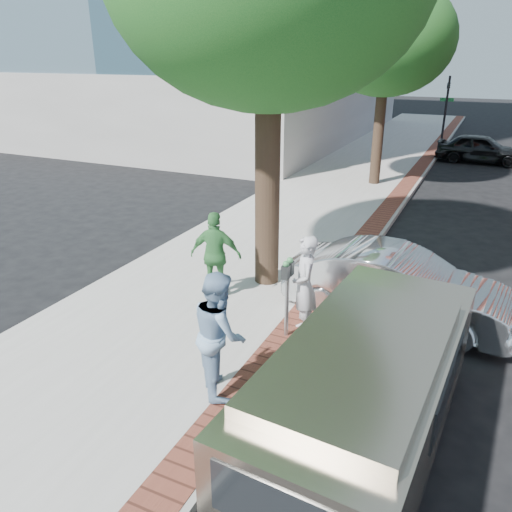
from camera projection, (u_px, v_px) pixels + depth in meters
The scene contains 14 objects.
ground at pixel (254, 332), 9.32m from camera, with size 120.00×120.00×0.00m, color black.
sidewalk at pixel (317, 208), 16.59m from camera, with size 5.00×60.00×0.15m, color #9E9991.
brick_strip at pixel (383, 214), 15.69m from camera, with size 0.60×60.00×0.01m, color brown.
curb at pixel (394, 218), 15.59m from camera, with size 0.10×60.00×0.15m, color gray.
office_base at pixel (218, 102), 32.16m from camera, with size 18.20×22.20×4.00m, color gray.
signal_near at pixel (446, 106), 26.58m from camera, with size 0.70×0.15×3.80m.
tree_far at pixel (387, 40), 17.60m from camera, with size 4.80×4.80×7.14m.
parking_meter at pixel (287, 282), 8.51m from camera, with size 0.12×0.32×1.47m.
person_gray at pixel (305, 286), 8.68m from camera, with size 0.67×0.44×1.83m, color #BCBBC1.
person_officer at pixel (219, 333), 7.16m from camera, with size 0.92×0.72×1.89m, color #7DA0C2.
person_green at pixel (216, 255), 10.08m from camera, with size 1.05×0.44×1.79m, color #3E8844.
sedan_silver at pixel (398, 286), 9.51m from camera, with size 1.48×4.25×1.40m, color silver.
bg_car at pixel (481, 149), 23.65m from camera, with size 1.60×3.97×1.35m, color black.
van at pixel (369, 383), 6.28m from camera, with size 2.14×4.86×1.75m.
Camera 1 is at (3.48, -7.32, 4.80)m, focal length 35.00 mm.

